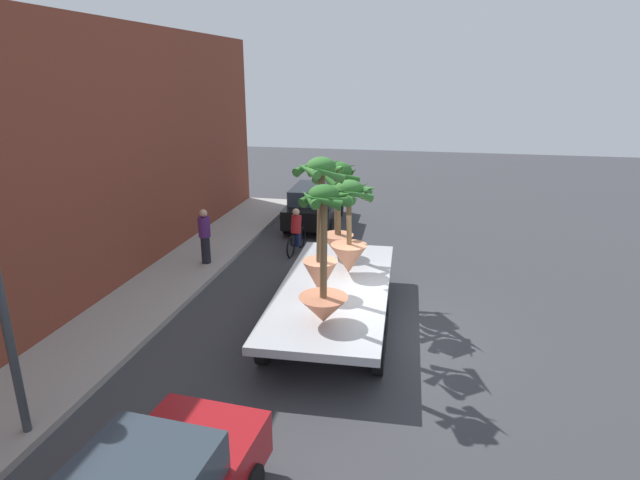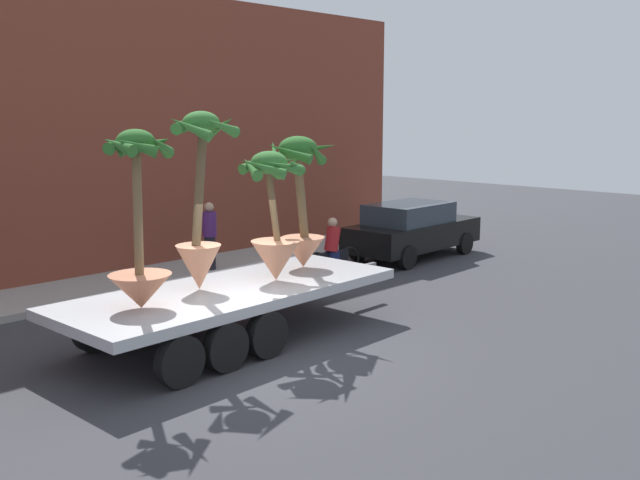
# 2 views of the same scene
# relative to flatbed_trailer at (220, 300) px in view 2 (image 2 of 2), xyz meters

# --- Properties ---
(ground_plane) EXTENTS (60.00, 60.00, 0.00)m
(ground_plane) POSITION_rel_flatbed_trailer_xyz_m (-0.05, -1.04, -0.78)
(ground_plane) COLOR #38383D
(sidewalk) EXTENTS (24.00, 2.20, 0.15)m
(sidewalk) POSITION_rel_flatbed_trailer_xyz_m (-0.05, 5.06, -0.70)
(sidewalk) COLOR #A39E99
(sidewalk) RESTS_ON ground
(building_facade) EXTENTS (24.00, 1.20, 7.14)m
(building_facade) POSITION_rel_flatbed_trailer_xyz_m (-0.05, 6.76, 2.79)
(building_facade) COLOR brown
(building_facade) RESTS_ON ground
(flatbed_trailer) EXTENTS (7.39, 2.77, 0.98)m
(flatbed_trailer) POSITION_rel_flatbed_trailer_xyz_m (0.00, 0.00, 0.00)
(flatbed_trailer) COLOR #B7BABF
(flatbed_trailer) RESTS_ON ground
(potted_palm_rear) EXTENTS (1.20, 1.23, 3.10)m
(potted_palm_rear) POSITION_rel_flatbed_trailer_xyz_m (-0.21, 0.25, 1.58)
(potted_palm_rear) COLOR tan
(potted_palm_rear) RESTS_ON flatbed_trailer
(potted_palm_middle) EXTENTS (1.14, 1.15, 2.82)m
(potted_palm_middle) POSITION_rel_flatbed_trailer_xyz_m (-1.64, -0.11, 1.30)
(potted_palm_middle) COLOR #C17251
(potted_palm_middle) RESTS_ON flatbed_trailer
(potted_palm_front) EXTENTS (1.45, 1.36, 2.63)m
(potted_palm_front) POSITION_rel_flatbed_trailer_xyz_m (2.28, 0.31, 1.53)
(potted_palm_front) COLOR tan
(potted_palm_front) RESTS_ON flatbed_trailer
(potted_palm_extra) EXTENTS (1.39, 1.48, 2.40)m
(potted_palm_extra) POSITION_rel_flatbed_trailer_xyz_m (1.11, -0.20, 1.29)
(potted_palm_extra) COLOR tan
(potted_palm_extra) RESTS_ON flatbed_trailer
(cyclist) EXTENTS (1.84, 0.38, 1.54)m
(cyclist) POSITION_rel_flatbed_trailer_xyz_m (5.20, 2.18, -0.11)
(cyclist) COLOR black
(cyclist) RESTS_ON ground
(parked_car) EXTENTS (4.48, 1.98, 1.58)m
(parked_car) POSITION_rel_flatbed_trailer_xyz_m (8.59, 2.28, 0.05)
(parked_car) COLOR black
(parked_car) RESTS_ON ground
(pedestrian_near_gate) EXTENTS (0.36, 0.36, 1.71)m
(pedestrian_near_gate) POSITION_rel_flatbed_trailer_xyz_m (3.21, 4.57, 0.26)
(pedestrian_near_gate) COLOR black
(pedestrian_near_gate) RESTS_ON sidewalk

